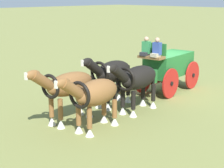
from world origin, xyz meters
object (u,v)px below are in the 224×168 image
Objects in this scene: show_wagon at (167,66)px; draft_horse_rear_off at (112,74)px; draft_horse_lead_off at (67,86)px; draft_horse_lead_near at (94,95)px; draft_horse_rear_near at (137,79)px.

draft_horse_rear_off is (3.63, -0.23, 0.14)m from show_wagon.
draft_horse_rear_off is at bearing -3.63° from show_wagon.
draft_horse_rear_off reaches higher than draft_horse_lead_off.
show_wagon reaches higher than draft_horse_lead_near.
show_wagon is at bearing -163.01° from draft_horse_rear_near.
show_wagon is 6.22m from draft_horse_lead_off.
show_wagon reaches higher than draft_horse_lead_off.
draft_horse_rear_off is (0.15, -1.29, 0.05)m from draft_horse_rear_near.
draft_horse_rear_off is at bearing -146.79° from draft_horse_lead_near.
draft_horse_lead_near is at bearing 33.21° from draft_horse_rear_off.
draft_horse_lead_near is at bearing 97.02° from draft_horse_lead_off.
draft_horse_lead_off is at bearing -82.98° from draft_horse_lead_near.
draft_horse_rear_off is at bearing -83.32° from draft_horse_rear_near.
draft_horse_rear_near is at bearing -173.32° from draft_horse_lead_near.
draft_horse_rear_off is 2.61m from draft_horse_lead_off.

